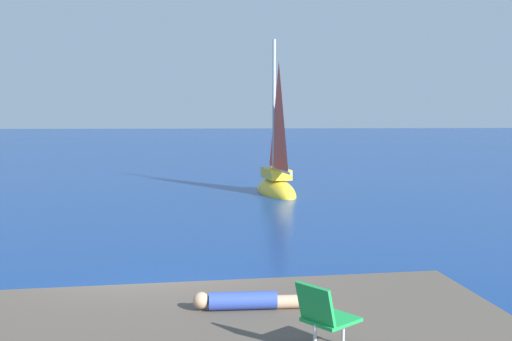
% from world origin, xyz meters
% --- Properties ---
extents(ground_plane, '(160.00, 160.00, 0.00)m').
position_xyz_m(ground_plane, '(0.00, 0.00, 0.00)').
color(ground_plane, navy).
extents(sailboat_near, '(2.04, 3.87, 7.02)m').
position_xyz_m(sailboat_near, '(3.46, 15.14, 0.38)').
color(sailboat_near, yellow).
rests_on(sailboat_near, ground).
extents(person_sunbather, '(1.76, 0.28, 0.25)m').
position_xyz_m(person_sunbather, '(1.72, -2.98, 1.20)').
color(person_sunbather, '#334CB2').
rests_on(person_sunbather, shore_ledge).
extents(beach_chair, '(0.76, 0.75, 0.80)m').
position_xyz_m(beach_chair, '(2.43, -4.49, 1.53)').
color(beach_chair, green).
rests_on(beach_chair, shore_ledge).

